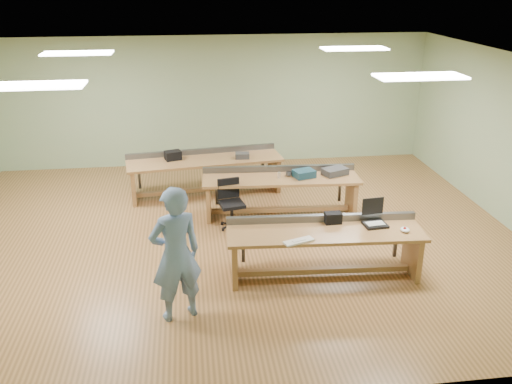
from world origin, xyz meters
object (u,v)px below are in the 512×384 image
task_chair (231,210)px  parts_bin_grey (335,171)px  person (176,255)px  laptop_base (375,225)px  mug (289,174)px  drinks_can (279,175)px  workbench_back (205,167)px  workbench_front (324,242)px  parts_bin_teal (304,174)px  workbench_mid (281,186)px  camera_bag (333,218)px

task_chair → parts_bin_grey: task_chair is taller
person → laptop_base: 3.07m
mug → drinks_can: size_ratio=1.05×
parts_bin_grey → workbench_back: bearing=152.2°
person → task_chair: size_ratio=2.12×
workbench_front → task_chair: (-1.23, 1.88, -0.24)m
person → mug: size_ratio=16.34×
workbench_front → drinks_can: 2.30m
workbench_front → task_chair: bearing=126.6°
task_chair → parts_bin_teal: 1.53m
parts_bin_grey → mug: parts_bin_grey is taller
parts_bin_teal → drinks_can: 0.47m
workbench_mid → mug: size_ratio=25.93×
camera_bag → drinks_can: bearing=101.4°
laptop_base → parts_bin_teal: bearing=99.9°
task_chair → parts_bin_teal: size_ratio=2.32×
parts_bin_grey → drinks_can: parts_bin_grey is taller
person → laptop_base: size_ratio=5.50×
parts_bin_teal → workbench_front: bearing=-94.2°
mug → task_chair: bearing=-157.7°
task_chair → camera_bag: bearing=-60.7°
workbench_mid → workbench_back: 1.85m
workbench_mid → laptop_base: size_ratio=8.73×
camera_bag → parts_bin_grey: bearing=72.3°
workbench_front → parts_bin_grey: parts_bin_grey is taller
workbench_back → drinks_can: bearing=-51.7°
drinks_can → workbench_mid: bearing=51.6°
parts_bin_grey → drinks_can: bearing=-177.7°
workbench_back → camera_bag: (1.80, -3.35, 0.27)m
workbench_mid → camera_bag: 2.16m
camera_bag → parts_bin_grey: (0.60, 2.09, -0.02)m
workbench_front → parts_bin_grey: 2.45m
workbench_front → laptop_base: 0.81m
workbench_mid → camera_bag: size_ratio=11.89×
workbench_front → parts_bin_teal: (0.17, 2.26, 0.26)m
person → task_chair: bearing=-129.1°
mug → drinks_can: (-0.19, -0.07, 0.01)m
drinks_can → workbench_front: bearing=-82.4°
workbench_mid → task_chair: task_chair is taller
workbench_front → drinks_can: (-0.30, 2.27, 0.25)m
workbench_mid → parts_bin_grey: (1.03, -0.01, 0.25)m
task_chair → workbench_back: bearing=91.8°
camera_bag → workbench_mid: bearing=100.0°
camera_bag → mug: bearing=95.9°
parts_bin_grey → drinks_can: (-1.07, -0.04, -0.01)m
task_chair → parts_bin_grey: bearing=1.0°
person → workbench_front: bearing=-179.5°
workbench_back → task_chair: 1.76m
laptop_base → workbench_front: bearing=178.1°
workbench_mid → camera_bag: bearing=-74.7°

